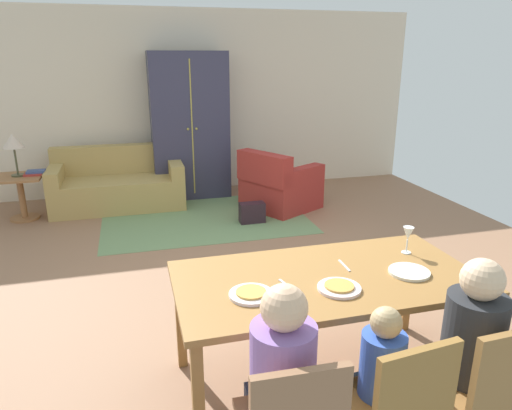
% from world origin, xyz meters
% --- Properties ---
extents(ground_plane, '(7.21, 6.02, 0.02)m').
position_xyz_m(ground_plane, '(0.00, 0.41, -0.01)').
color(ground_plane, '#90674B').
extents(back_wall, '(7.21, 0.10, 2.70)m').
position_xyz_m(back_wall, '(0.00, 3.47, 1.35)').
color(back_wall, beige).
rests_on(back_wall, ground_plane).
extents(dining_table, '(1.84, 0.93, 0.76)m').
position_xyz_m(dining_table, '(0.20, -1.43, 0.69)').
color(dining_table, olive).
rests_on(dining_table, ground_plane).
extents(plate_near_man, '(0.25, 0.25, 0.02)m').
position_xyz_m(plate_near_man, '(-0.31, -1.55, 0.77)').
color(plate_near_man, white).
rests_on(plate_near_man, dining_table).
extents(pizza_near_man, '(0.17, 0.17, 0.01)m').
position_xyz_m(pizza_near_man, '(-0.31, -1.55, 0.78)').
color(pizza_near_man, gold).
rests_on(pizza_near_man, plate_near_man).
extents(plate_near_child, '(0.25, 0.25, 0.02)m').
position_xyz_m(plate_near_child, '(0.20, -1.61, 0.77)').
color(plate_near_child, silver).
rests_on(plate_near_child, dining_table).
extents(pizza_near_child, '(0.17, 0.17, 0.01)m').
position_xyz_m(pizza_near_child, '(0.20, -1.61, 0.78)').
color(pizza_near_child, gold).
rests_on(pizza_near_child, plate_near_child).
extents(plate_near_woman, '(0.25, 0.25, 0.02)m').
position_xyz_m(plate_near_woman, '(0.70, -1.53, 0.77)').
color(plate_near_woman, silver).
rests_on(plate_near_woman, dining_table).
extents(wine_glass, '(0.07, 0.07, 0.19)m').
position_xyz_m(wine_glass, '(0.86, -1.25, 0.89)').
color(wine_glass, silver).
rests_on(wine_glass, dining_table).
extents(fork, '(0.05, 0.15, 0.01)m').
position_xyz_m(fork, '(-0.08, -1.48, 0.76)').
color(fork, silver).
rests_on(fork, dining_table).
extents(knife, '(0.02, 0.17, 0.01)m').
position_xyz_m(knife, '(0.36, -1.33, 0.76)').
color(knife, silver).
rests_on(knife, dining_table).
extents(person_man, '(0.30, 0.40, 1.11)m').
position_xyz_m(person_man, '(-0.31, -2.08, 0.51)').
color(person_man, '#2B324B').
rests_on(person_man, ground_plane).
extents(dining_chair_child, '(0.46, 0.46, 0.87)m').
position_xyz_m(dining_chair_child, '(0.21, -2.25, 0.49)').
color(dining_chair_child, olive).
rests_on(dining_chair_child, ground_plane).
extents(person_child, '(0.22, 0.30, 0.92)m').
position_xyz_m(person_child, '(0.19, -2.08, 0.43)').
color(person_child, '#2A3E51').
rests_on(person_child, ground_plane).
extents(dining_chair_woman, '(0.44, 0.44, 0.87)m').
position_xyz_m(dining_chair_woman, '(0.71, -2.25, 0.49)').
color(dining_chair_woman, olive).
rests_on(dining_chair_woman, ground_plane).
extents(person_woman, '(0.30, 0.40, 1.11)m').
position_xyz_m(person_woman, '(0.70, -2.08, 0.51)').
color(person_woman, '#33303F').
rests_on(person_woman, ground_plane).
extents(area_rug, '(2.60, 1.80, 0.01)m').
position_xyz_m(area_rug, '(-0.03, 1.94, 0.00)').
color(area_rug, '#698657').
rests_on(area_rug, ground_plane).
extents(couch, '(1.77, 0.86, 0.82)m').
position_xyz_m(couch, '(-1.10, 2.79, 0.30)').
color(couch, tan).
rests_on(couch, ground_plane).
extents(armchair, '(1.17, 1.16, 0.82)m').
position_xyz_m(armchair, '(1.04, 2.11, 0.32)').
color(armchair, '#9F2C26').
rests_on(armchair, ground_plane).
extents(armoire, '(1.10, 0.59, 2.10)m').
position_xyz_m(armoire, '(-0.03, 3.08, 1.05)').
color(armoire, '#33324A').
rests_on(armoire, ground_plane).
extents(side_table, '(0.56, 0.56, 0.58)m').
position_xyz_m(side_table, '(-2.30, 2.54, 0.38)').
color(side_table, '#956139').
rests_on(side_table, ground_plane).
extents(table_lamp, '(0.26, 0.26, 0.54)m').
position_xyz_m(table_lamp, '(-2.30, 2.54, 1.01)').
color(table_lamp, '#44452C').
rests_on(table_lamp, side_table).
extents(book_lower, '(0.22, 0.16, 0.03)m').
position_xyz_m(book_lower, '(-2.12, 2.53, 0.59)').
color(book_lower, '#A3312C').
rests_on(book_lower, side_table).
extents(book_upper, '(0.22, 0.16, 0.03)m').
position_xyz_m(book_upper, '(-2.09, 2.55, 0.62)').
color(book_upper, '#394B7B').
rests_on(book_upper, book_lower).
extents(handbag, '(0.32, 0.16, 0.26)m').
position_xyz_m(handbag, '(0.53, 1.64, 0.13)').
color(handbag, '#2B1B23').
rests_on(handbag, ground_plane).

